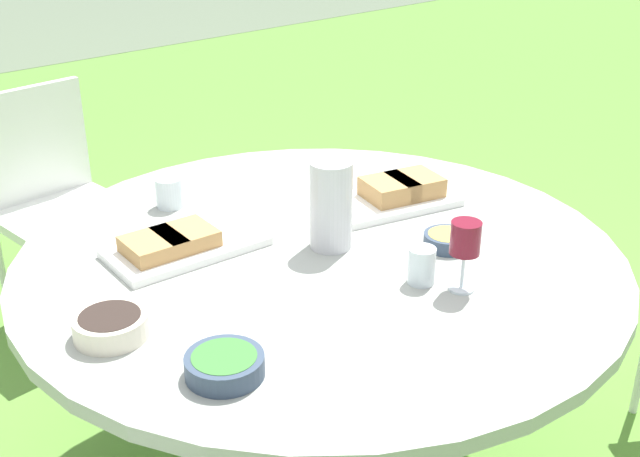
{
  "coord_description": "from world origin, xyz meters",
  "views": [
    {
      "loc": [
        -1.16,
        -1.34,
        1.66
      ],
      "look_at": [
        0.0,
        0.0,
        0.82
      ],
      "focal_mm": 45.0,
      "sensor_mm": 36.0,
      "label": 1
    }
  ],
  "objects_px": {
    "water_pitcher": "(330,204)",
    "chair_near_right": "(52,191)",
    "dining_table": "(320,286)",
    "wine_glass": "(465,241)"
  },
  "relations": [
    {
      "from": "dining_table",
      "to": "water_pitcher",
      "type": "distance_m",
      "value": 0.22
    },
    {
      "from": "wine_glass",
      "to": "water_pitcher",
      "type": "bearing_deg",
      "value": 102.22
    },
    {
      "from": "dining_table",
      "to": "water_pitcher",
      "type": "relative_size",
      "value": 6.64
    },
    {
      "from": "water_pitcher",
      "to": "wine_glass",
      "type": "relative_size",
      "value": 1.35
    },
    {
      "from": "dining_table",
      "to": "water_pitcher",
      "type": "xyz_separation_m",
      "value": [
        0.04,
        0.0,
        0.21
      ]
    },
    {
      "from": "chair_near_right",
      "to": "water_pitcher",
      "type": "height_order",
      "value": "water_pitcher"
    },
    {
      "from": "chair_near_right",
      "to": "water_pitcher",
      "type": "bearing_deg",
      "value": -83.18
    },
    {
      "from": "water_pitcher",
      "to": "wine_glass",
      "type": "height_order",
      "value": "water_pitcher"
    },
    {
      "from": "water_pitcher",
      "to": "chair_near_right",
      "type": "bearing_deg",
      "value": 96.82
    },
    {
      "from": "dining_table",
      "to": "water_pitcher",
      "type": "bearing_deg",
      "value": 4.26
    }
  ]
}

